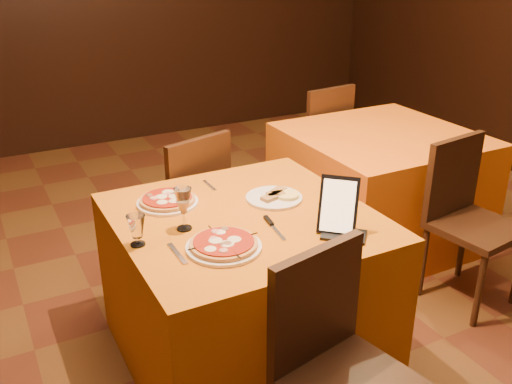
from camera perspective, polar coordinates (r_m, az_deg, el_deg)
name	(u,v)px	position (r m, az deg, el deg)	size (l,w,h in m)	color
floor	(275,334)	(3.05, 1.87, -14.01)	(6.00, 7.00, 0.01)	#5E2D19
main_table	(245,287)	(2.71, -1.15, -9.48)	(1.10, 1.10, 0.75)	#BF650C
side_table	(378,188)	(3.85, 12.13, 0.44)	(1.10, 1.10, 0.75)	orange
chair_main_far	(181,206)	(3.35, -7.53, -1.35)	(0.46, 0.46, 0.91)	black
chair_side_near	(477,227)	(3.29, 21.22, -3.29)	(0.44, 0.44, 0.91)	black
chair_side_far	(312,142)	(4.43, 5.66, 5.04)	(0.41, 0.41, 0.91)	black
pizza_near	(224,245)	(2.26, -3.25, -5.34)	(0.30, 0.30, 0.03)	white
pizza_far	(167,201)	(2.66, -8.85, -0.90)	(0.28, 0.28, 0.03)	white
cutlet_dish	(274,197)	(2.68, 1.81, -0.48)	(0.27, 0.27, 0.03)	white
wine_glass	(183,209)	(2.39, -7.27, -1.65)	(0.08, 0.08, 0.19)	#E9C184
water_glass	(137,230)	(2.30, -11.84, -3.79)	(0.06, 0.06, 0.13)	silver
tablet	(338,205)	(2.36, 8.23, -1.33)	(0.16, 0.01, 0.24)	black
knife	(276,230)	(2.39, 2.01, -3.85)	(0.19, 0.02, 0.01)	#A9A9AF
fork_near	(177,254)	(2.24, -7.88, -6.12)	(0.18, 0.02, 0.01)	#A4A5AB
fork_far	(209,185)	(2.84, -4.68, 0.66)	(0.14, 0.02, 0.01)	#B4B5BB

